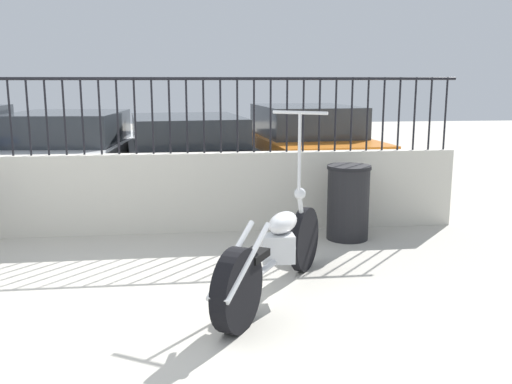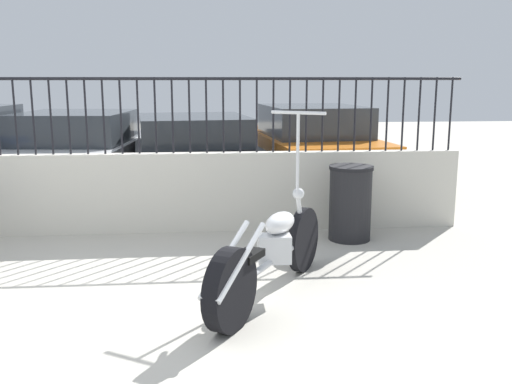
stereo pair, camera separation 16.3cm
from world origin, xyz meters
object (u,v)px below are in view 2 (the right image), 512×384
object	(u,v)px
motorcycle_silver	(266,257)
car_white	(80,149)
trash_bin	(350,203)
car_black	(193,152)
car_orange	(310,145)

from	to	relation	value
motorcycle_silver	car_white	bearing A→B (deg)	57.00
trash_bin	motorcycle_silver	bearing A→B (deg)	-123.24
trash_bin	car_white	size ratio (longest dim) A/B	0.20
trash_bin	car_black	world-z (taller)	car_black
motorcycle_silver	car_black	bearing A→B (deg)	38.80
car_white	car_black	size ratio (longest dim) A/B	0.96
motorcycle_silver	car_white	xyz separation A→B (m)	(-2.63, 5.37, 0.27)
trash_bin	car_black	xyz separation A→B (m)	(-1.86, 3.27, 0.20)
trash_bin	car_orange	distance (m)	3.62
trash_bin	car_orange	bearing A→B (deg)	86.98
car_white	car_black	world-z (taller)	car_white
car_orange	motorcycle_silver	bearing A→B (deg)	160.57
trash_bin	car_white	world-z (taller)	car_white
motorcycle_silver	car_orange	distance (m)	5.55
trash_bin	car_black	size ratio (longest dim) A/B	0.19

